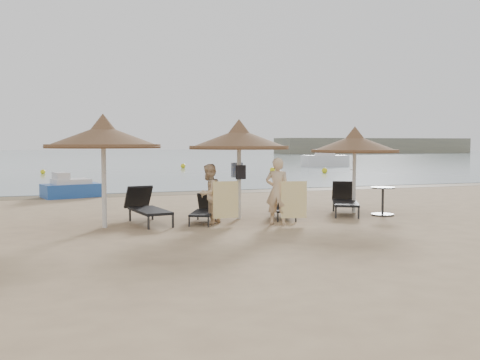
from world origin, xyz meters
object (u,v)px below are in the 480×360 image
object	(u,v)px
palapa_center	(239,139)
side_table	(383,202)
palapa_left	(103,137)
person_left	(209,189)
lounger_near_left	(205,210)
lounger_far_left	(146,207)
lounger_near_right	(283,206)
person_right	(278,186)
lounger_far_right	(345,200)
palapa_right	(355,144)
pedal_boat	(70,188)

from	to	relation	value
palapa_center	side_table	xyz separation A→B (m)	(4.19, -0.65, -1.81)
palapa_left	palapa_center	distance (m)	3.68
palapa_center	person_left	xyz separation A→B (m)	(-1.04, -0.65, -1.29)
side_table	person_left	xyz separation A→B (m)	(-5.23, -0.00, 0.52)
lounger_near_left	lounger_far_left	bearing A→B (deg)	-169.31
lounger_near_right	person_right	distance (m)	1.46
palapa_left	lounger_far_right	world-z (taller)	palapa_left
lounger_far_left	lounger_near_left	distance (m)	1.54
palapa_right	pedal_boat	size ratio (longest dim) A/B	1.11
palapa_center	palapa_right	bearing A→B (deg)	1.65
person_right	palapa_center	bearing A→B (deg)	-30.00
palapa_center	lounger_near_right	size ratio (longest dim) A/B	1.65
lounger_near_left	palapa_left	bearing A→B (deg)	-152.24
lounger_far_left	lounger_far_right	world-z (taller)	lounger_far_left
lounger_near_left	person_left	bearing A→B (deg)	-64.19
palapa_left	lounger_far_left	bearing A→B (deg)	25.11
person_left	lounger_near_left	bearing A→B (deg)	-132.39
lounger_near_left	person_right	world-z (taller)	person_right
lounger_near_left	pedal_boat	xyz separation A→B (m)	(-3.29, 7.88, 0.04)
palapa_right	side_table	xyz separation A→B (m)	(0.51, -0.75, -1.68)
lounger_near_right	person_left	size ratio (longest dim) A/B	0.93
lounger_near_left	person_left	distance (m)	0.71
lounger_near_right	lounger_far_right	xyz separation A→B (m)	(2.08, 0.23, 0.10)
palapa_right	palapa_center	bearing A→B (deg)	-178.35
palapa_left	person_right	size ratio (longest dim) A/B	1.42
lounger_far_left	pedal_boat	size ratio (longest dim) A/B	0.93
lounger_near_left	pedal_boat	world-z (taller)	pedal_boat
palapa_left	person_right	world-z (taller)	palapa_left
palapa_center	lounger_far_left	size ratio (longest dim) A/B	1.28
pedal_boat	side_table	bearing A→B (deg)	-59.74
person_right	palapa_right	bearing A→B (deg)	-121.84
lounger_far_left	lounger_near_right	distance (m)	3.83
palapa_center	palapa_right	size ratio (longest dim) A/B	1.06
lounger_near_left	pedal_boat	size ratio (longest dim) A/B	0.72
palapa_right	lounger_near_left	xyz separation A→B (m)	(-4.73, -0.35, -1.74)
side_table	person_right	xyz separation A→B (m)	(-3.56, -0.63, 0.62)
palapa_center	person_left	bearing A→B (deg)	-147.93
palapa_right	palapa_left	bearing A→B (deg)	-176.01
person_right	palapa_left	bearing A→B (deg)	22.41
lounger_near_left	lounger_near_right	size ratio (longest dim) A/B	1.01
palapa_left	lounger_far_right	distance (m)	7.26
palapa_right	lounger_far_left	size ratio (longest dim) A/B	1.20
palapa_center	lounger_far_right	xyz separation A→B (m)	(3.36, 0.08, -1.78)
lounger_far_left	lounger_near_right	xyz separation A→B (m)	(3.81, -0.27, -0.10)
palapa_left	person_left	distance (m)	2.95
lounger_far_left	lounger_far_right	distance (m)	5.90
lounger_near_right	person_right	size ratio (longest dim) A/B	0.84
palapa_left	palapa_center	size ratio (longest dim) A/B	1.02
lounger_near_left	person_right	bearing A→B (deg)	-7.50
side_table	person_left	world-z (taller)	person_left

